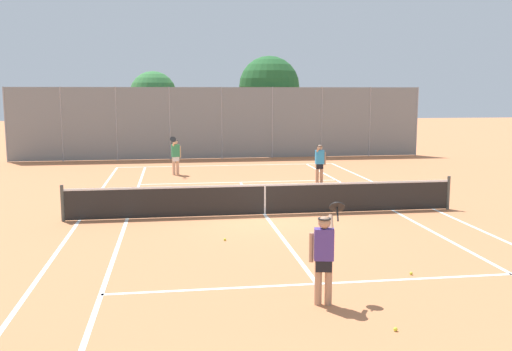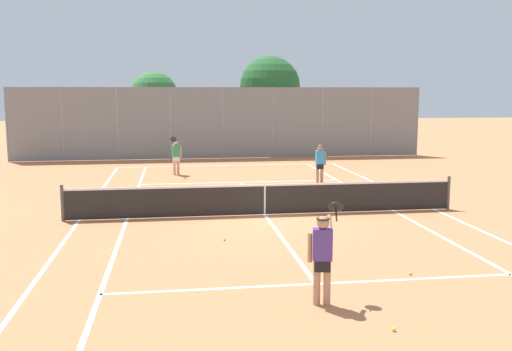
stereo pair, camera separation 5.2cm
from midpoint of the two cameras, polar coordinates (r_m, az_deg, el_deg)
name	(u,v)px [view 2 (the right image)]	position (r m, az deg, el deg)	size (l,w,h in m)	color
ground_plane	(265,215)	(17.48, 0.96, -3.95)	(120.00, 120.00, 0.00)	#CC7A4C
court_line_markings	(265,215)	(17.48, 0.96, -3.94)	(11.10, 23.90, 0.01)	white
tennis_net	(265,198)	(17.38, 0.97, -2.31)	(12.00, 0.10, 1.07)	#474C47
player_near_side	(322,254)	(10.13, 6.81, -7.78)	(0.77, 0.71, 1.77)	tan
player_far_left	(176,154)	(25.95, -7.94, 2.10)	(0.51, 0.85, 1.77)	#D8A884
player_far_right	(320,162)	(23.32, 6.48, 1.38)	(0.43, 0.48, 1.60)	tan
loose_tennis_ball_0	(224,239)	(14.52, -3.08, -6.40)	(0.07, 0.07, 0.07)	#D1DB33
loose_tennis_ball_1	(142,203)	(19.46, -11.30, -2.75)	(0.07, 0.07, 0.07)	#D1DB33
loose_tennis_ball_2	(410,273)	(12.31, 15.29, -9.43)	(0.07, 0.07, 0.07)	#D1DB33
loose_tennis_ball_3	(394,329)	(9.54, 13.78, -14.72)	(0.07, 0.07, 0.07)	#D1DB33
back_fence	(222,123)	(32.05, -3.33, 5.27)	(23.10, 0.08, 4.00)	gray
tree_behind_left	(154,96)	(35.38, -10.12, 7.81)	(2.83, 2.83, 4.96)	brown
tree_behind_right	(270,88)	(35.02, 1.44, 8.72)	(3.67, 3.67, 5.88)	brown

